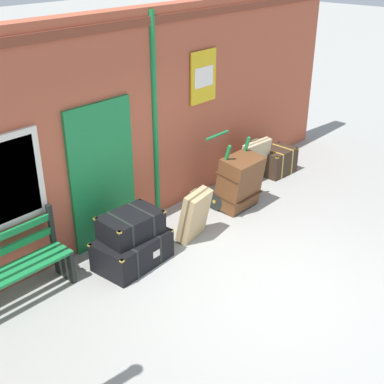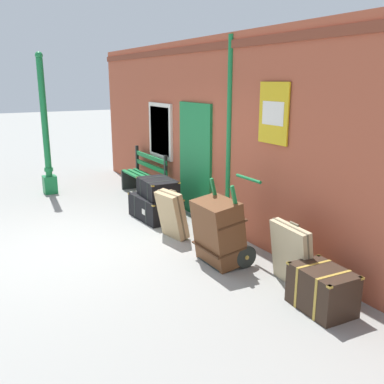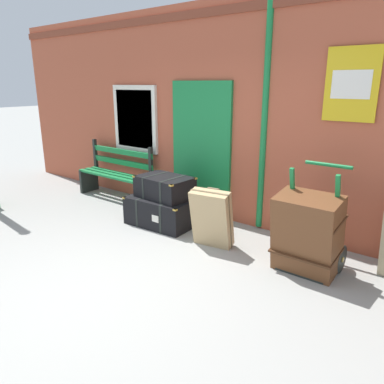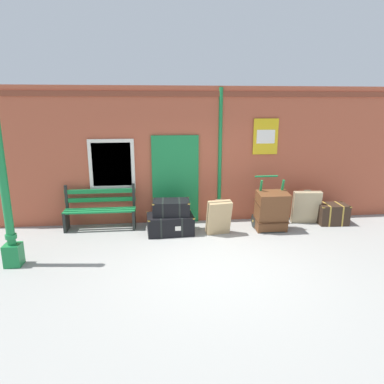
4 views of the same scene
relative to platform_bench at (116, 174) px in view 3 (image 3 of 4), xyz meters
The scene contains 8 objects.
ground_plane 3.16m from the platform_bench, 43.65° to the right, with size 60.00×60.00×0.00m, color gray.
brick_facade 2.56m from the platform_bench, 11.00° to the left, with size 10.40×0.35×3.20m.
platform_bench is the anchor object (origin of this frame).
steamer_trunk_base 1.66m from the platform_bench, 16.85° to the right, with size 1.05×0.71×0.43m.
steamer_trunk_middle 1.67m from the platform_bench, 15.32° to the right, with size 0.83×0.59×0.33m.
porters_trolley 3.87m from the platform_bench, ahead, with size 0.71×0.66×1.18m.
large_brown_trunk 3.89m from the platform_bench, ahead, with size 0.70×0.56×0.93m.
suitcase_olive 2.71m from the platform_bench, 14.37° to the right, with size 0.56×0.42×0.80m.
Camera 3 is at (2.91, -2.17, 2.07)m, focal length 34.50 mm.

